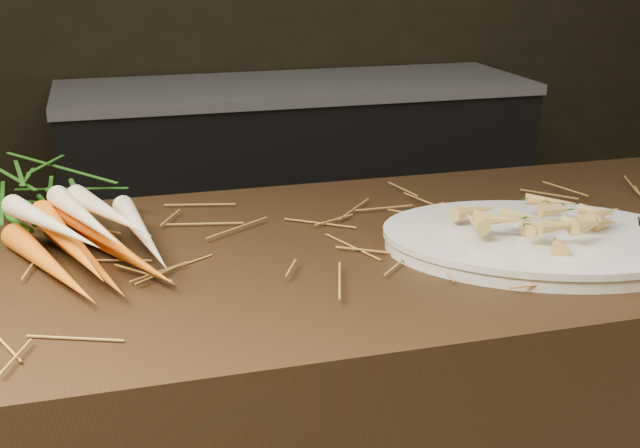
{
  "coord_description": "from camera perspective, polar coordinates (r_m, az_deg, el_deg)",
  "views": [
    {
      "loc": [
        -0.44,
        -0.84,
        1.36
      ],
      "look_at": [
        -0.14,
        0.25,
        0.96
      ],
      "focal_mm": 45.0,
      "sensor_mm": 36.0,
      "label": 1
    }
  ],
  "objects": [
    {
      "name": "serving_platter",
      "position": [
        1.3,
        15.3,
        -1.37
      ],
      "size": [
        0.57,
        0.48,
        0.03
      ],
      "primitive_type": null,
      "rotation": [
        0.0,
        0.0,
        -0.4
      ],
      "color": "white",
      "rests_on": "main_counter"
    },
    {
      "name": "back_counter",
      "position": [
        3.25,
        -1.65,
        2.73
      ],
      "size": [
        1.82,
        0.62,
        0.84
      ],
      "color": "black",
      "rests_on": "ground"
    },
    {
      "name": "root_veg_bunch",
      "position": [
        1.35,
        -18.41,
        0.97
      ],
      "size": [
        0.36,
        0.6,
        0.11
      ],
      "rotation": [
        0.0,
        0.0,
        0.33
      ],
      "color": "#DA5415",
      "rests_on": "main_counter"
    },
    {
      "name": "straw_bedding",
      "position": [
        1.3,
        5.31,
        -0.83
      ],
      "size": [
        1.4,
        0.6,
        0.02
      ],
      "primitive_type": null,
      "color": "#A8742F",
      "rests_on": "main_counter"
    },
    {
      "name": "roasted_veg_heap",
      "position": [
        1.28,
        15.46,
        0.28
      ],
      "size": [
        0.28,
        0.25,
        0.05
      ],
      "primitive_type": null,
      "rotation": [
        0.0,
        0.0,
        -0.4
      ],
      "color": "tan",
      "rests_on": "serving_platter"
    }
  ]
}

